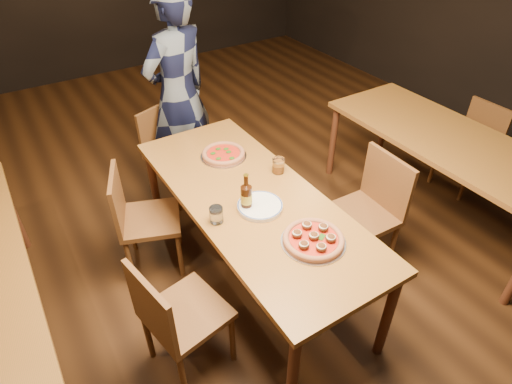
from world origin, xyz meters
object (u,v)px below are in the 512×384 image
table_right (449,146)px  chair_main_sw (150,219)px  table_main (252,205)px  water_glass (216,215)px  chair_main_e (360,215)px  chair_nbr_right (467,147)px  beer_bottle (246,197)px  diner (178,95)px  chair_end (175,154)px  amber_glass (278,165)px  pizza_margherita (223,154)px  plate_stack (260,206)px  chair_main_nw (186,312)px  pizza_meatball (313,239)px

table_right → chair_main_sw: 2.36m
table_main → water_glass: bearing=-163.4°
table_right → chair_main_sw: chair_main_sw is taller
chair_main_e → chair_nbr_right: 1.53m
chair_nbr_right → beer_bottle: 2.37m
water_glass → diner: (0.41, 1.43, 0.10)m
chair_main_sw → chair_end: 0.87m
chair_main_sw → chair_end: size_ratio=1.02×
amber_glass → chair_main_sw: bearing=155.9°
beer_bottle → pizza_margherita: bearing=74.3°
chair_main_sw → plate_stack: bearing=-120.0°
chair_main_sw → diner: (0.64, 0.83, 0.46)m
chair_main_sw → diner: bearing=-16.8°
beer_bottle → chair_main_nw: bearing=-154.0°
chair_main_nw → amber_glass: chair_main_nw is taller
chair_main_e → plate_stack: bearing=-99.8°
table_right → chair_main_e: bearing=-175.3°
water_glass → chair_nbr_right: bearing=0.6°
table_main → plate_stack: 0.15m
pizza_meatball → beer_bottle: size_ratio=1.47×
chair_main_sw → chair_nbr_right: bearing=-80.8°
amber_glass → chair_end: bearing=107.0°
chair_nbr_right → diner: (-2.13, 1.40, 0.48)m
chair_main_sw → plate_stack: (0.52, -0.64, 0.33)m
chair_main_sw → beer_bottle: bearing=-122.5°
table_right → chair_main_e: chair_main_e is taller
chair_main_e → plate_stack: 0.82m
table_right → chair_main_sw: bearing=162.3°
chair_end → pizza_margherita: (0.11, -0.71, 0.34)m
chair_main_sw → pizza_margherita: 0.70m
chair_nbr_right → pizza_meatball: 2.25m
water_glass → table_right: bearing=-3.2°
chair_main_e → amber_glass: size_ratio=8.90×
chair_main_e → beer_bottle: bearing=-101.3°
plate_stack → beer_bottle: (-0.07, 0.04, 0.08)m
table_main → plate_stack: size_ratio=7.13×
table_main → chair_main_e: chair_main_e is taller
beer_bottle → water_glass: bearing=-178.6°
pizza_margherita → diner: bearing=87.7°
pizza_margherita → water_glass: 0.71m
table_main → beer_bottle: bearing=-137.1°
table_right → chair_main_nw: (-2.36, -0.16, -0.24)m
table_main → amber_glass: amber_glass is taller
water_glass → beer_bottle: bearing=1.4°
chair_main_sw → pizza_margherita: chair_main_sw is taller
pizza_margherita → chair_nbr_right: bearing=-14.9°
plate_stack → chair_main_e: bearing=-11.9°
table_main → pizza_margherita: size_ratio=6.01×
table_right → water_glass: (-2.00, 0.11, 0.12)m
plate_stack → amber_glass: bearing=39.6°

